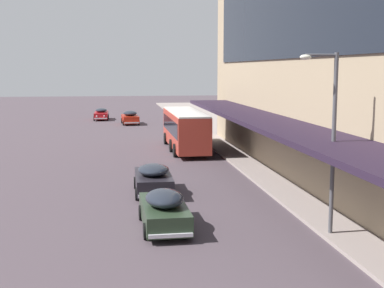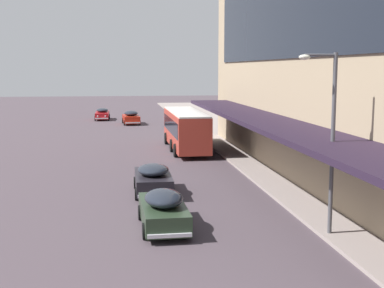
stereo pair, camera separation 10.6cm
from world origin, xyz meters
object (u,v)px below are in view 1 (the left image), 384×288
at_px(sedan_trailing_mid, 153,179).
at_px(street_lamp, 330,130).
at_px(transit_bus_kerbside_front, 185,128).
at_px(sedan_second_mid, 164,209).
at_px(sedan_oncoming_front, 101,114).
at_px(sedan_second_near, 130,117).

distance_m(sedan_trailing_mid, street_lamp, 10.72).
relative_size(transit_bus_kerbside_front, street_lamp, 1.57).
bearing_deg(sedan_second_mid, sedan_oncoming_front, 94.25).
height_order(sedan_oncoming_front, sedan_trailing_mid, sedan_trailing_mid).
xyz_separation_m(sedan_trailing_mid, street_lamp, (6.08, -8.16, 3.38)).
xyz_separation_m(sedan_oncoming_front, sedan_trailing_mid, (3.60, -42.11, 0.05)).
bearing_deg(transit_bus_kerbside_front, sedan_trailing_mid, -103.75).
xyz_separation_m(transit_bus_kerbside_front, sedan_oncoming_front, (-7.22, 27.31, -1.06)).
relative_size(sedan_second_near, sedan_oncoming_front, 0.97).
bearing_deg(sedan_trailing_mid, sedan_second_mid, -90.11).
relative_size(sedan_trailing_mid, street_lamp, 0.64).
bearing_deg(sedan_second_near, sedan_second_mid, -89.87).
bearing_deg(street_lamp, transit_bus_kerbside_front, 96.11).
height_order(sedan_second_near, street_lamp, street_lamp).
bearing_deg(sedan_second_mid, transit_bus_kerbside_front, 80.17).
bearing_deg(street_lamp, sedan_oncoming_front, 100.90).
xyz_separation_m(sedan_second_mid, sedan_oncoming_front, (-3.59, 48.28, -0.06)).
bearing_deg(sedan_second_near, street_lamp, -82.00).
relative_size(transit_bus_kerbside_front, sedan_trailing_mid, 2.43).
relative_size(sedan_oncoming_front, sedan_trailing_mid, 1.05).
xyz_separation_m(sedan_second_mid, sedan_second_near, (-0.10, 42.05, -0.00)).
relative_size(sedan_second_near, sedan_trailing_mid, 1.01).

